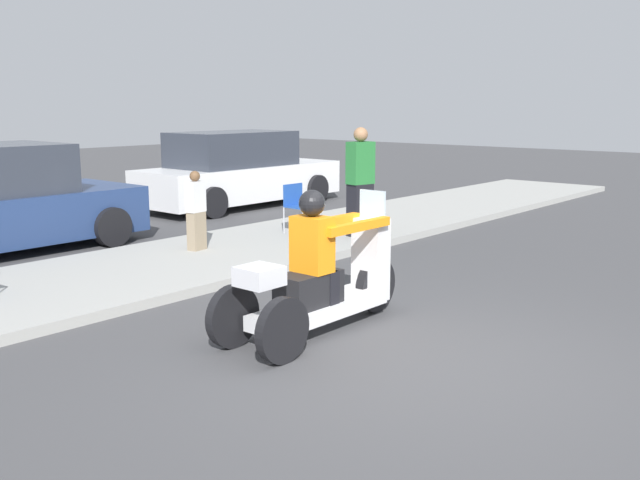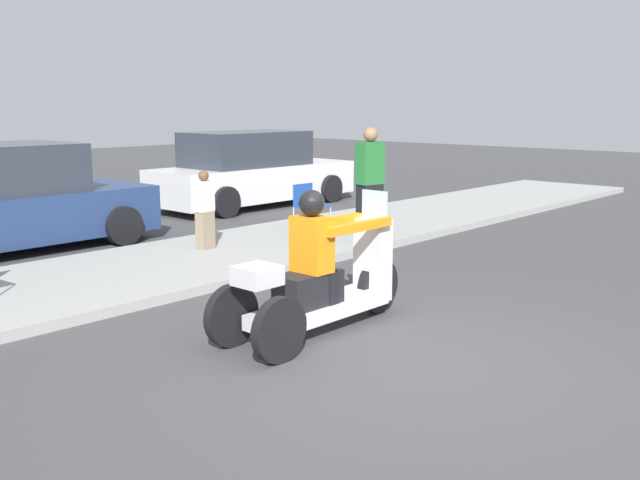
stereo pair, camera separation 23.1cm
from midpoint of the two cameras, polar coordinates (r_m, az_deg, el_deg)
name	(u,v)px [view 1 (the left image)]	position (r m, az deg, el deg)	size (l,w,h in m)	color
ground_plane	(413,363)	(6.47, 6.40, -9.78)	(60.00, 60.00, 0.00)	#424244
sidewalk_strip	(116,276)	(9.69, -16.68, -2.81)	(28.00, 2.80, 0.12)	#9E9E99
motorcycle_trike	(320,282)	(7.13, -0.91, -3.38)	(2.43, 0.75, 1.46)	black
spectator_far_back	(360,184)	(11.67, 2.67, 4.49)	(0.46, 0.33, 1.78)	black
spectator_near_curb	(196,212)	(10.75, -10.50, 2.21)	(0.30, 0.21, 1.18)	gray
folding_chair_curbside	(298,203)	(12.02, -2.32, 2.98)	(0.48, 0.48, 0.82)	#A5A8AD
parked_car_lot_right	(238,172)	(16.04, -6.96, 5.44)	(4.88, 1.93, 1.67)	silver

